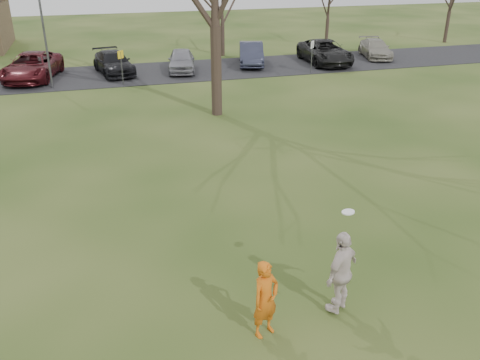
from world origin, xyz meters
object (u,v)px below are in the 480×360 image
object	(u,v)px
car_5	(251,54)
car_7	(375,49)
player_defender	(266,299)
car_4	(182,60)
catching_play	(342,272)
lamp_post	(42,18)
car_2	(32,66)
car_3	(114,63)
car_6	(325,52)

from	to	relation	value
car_5	car_7	distance (m)	9.64
player_defender	car_4	world-z (taller)	player_defender
car_4	catching_play	xyz separation A→B (m)	(-0.97, -25.17, 0.31)
lamp_post	car_2	bearing A→B (deg)	114.11
car_2	car_5	distance (m)	14.22
car_4	lamp_post	distance (m)	8.96
car_2	car_3	bearing A→B (deg)	14.38
car_6	catching_play	xyz separation A→B (m)	(-11.12, -24.96, 0.24)
car_4	car_5	distance (m)	5.04
car_6	car_4	bearing A→B (deg)	-177.66
player_defender	catching_play	size ratio (longest dim) A/B	0.73
car_4	player_defender	bearing A→B (deg)	-85.73
car_3	car_4	distance (m)	4.36
car_4	car_6	size ratio (longest dim) A/B	0.74
car_2	car_5	xyz separation A→B (m)	(14.22, 0.33, -0.04)
player_defender	car_4	xyz separation A→B (m)	(2.78, 25.39, -0.12)
car_4	car_5	bearing A→B (deg)	18.07
catching_play	car_6	bearing A→B (deg)	65.98
car_6	car_7	size ratio (longest dim) A/B	1.29
catching_play	car_5	bearing A→B (deg)	77.00
car_2	car_3	distance (m)	4.90
lamp_post	car_3	bearing A→B (deg)	38.13
car_3	car_2	bearing A→B (deg)	172.12
car_5	car_6	xyz separation A→B (m)	(5.16, -0.87, 0.03)
car_2	lamp_post	world-z (taller)	lamp_post
car_3	lamp_post	size ratio (longest dim) A/B	0.76
car_4	lamp_post	world-z (taller)	lamp_post
car_6	car_3	bearing A→B (deg)	-179.43
player_defender	lamp_post	size ratio (longest dim) A/B	0.28
car_3	catching_play	world-z (taller)	catching_play
car_6	player_defender	bearing A→B (deg)	-113.65
player_defender	lamp_post	distance (m)	23.82
player_defender	catching_play	distance (m)	1.83
car_5	car_6	world-z (taller)	car_6
car_2	car_7	bearing A→B (deg)	12.74
player_defender	car_2	world-z (taller)	player_defender
car_4	car_6	xyz separation A→B (m)	(10.15, -0.21, 0.07)
car_4	lamp_post	size ratio (longest dim) A/B	0.67
car_3	car_6	distance (m)	14.50
car_6	car_7	world-z (taller)	car_6
car_4	car_6	world-z (taller)	car_6
car_4	car_3	bearing A→B (deg)	-176.57
catching_play	player_defender	bearing A→B (deg)	-173.07
car_2	lamp_post	xyz separation A→B (m)	(1.20, -2.69, 3.13)
player_defender	car_5	world-z (taller)	player_defender
lamp_post	catching_play	bearing A→B (deg)	-72.82
car_7	car_5	bearing A→B (deg)	-165.25
car_3	car_7	world-z (taller)	car_3
car_2	car_3	world-z (taller)	car_2
player_defender	car_3	xyz separation A→B (m)	(-1.55, 25.93, -0.15)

